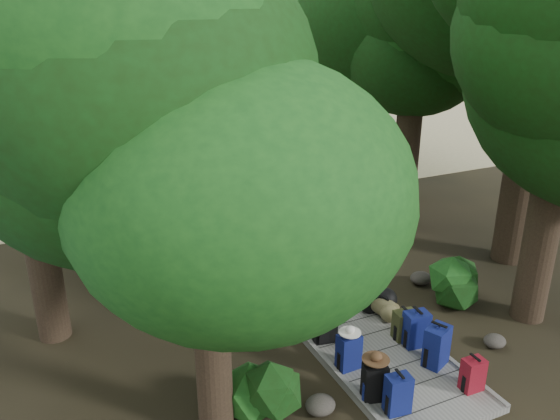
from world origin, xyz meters
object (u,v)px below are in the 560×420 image
backpack_right_d (405,323)px  kayak (82,174)px  backpack_left_a (398,392)px  backpack_left_b (375,380)px  backpack_left_c (349,350)px  backpack_right_b (437,344)px  backpack_right_a (473,373)px  lone_suitcase_on_sand (201,170)px  backpack_right_c (416,327)px  suitcase_on_boardwalk (325,325)px  duffel_right_khaki (383,306)px  duffel_right_black (368,293)px  sun_lounger (268,149)px  backpack_left_d (310,313)px

backpack_right_d → kayak: bearing=114.2°
backpack_left_a → backpack_left_b: bearing=118.0°
backpack_left_c → backpack_right_d: backpack_left_c is taller
backpack_left_a → backpack_right_b: backpack_right_b is taller
backpack_left_b → backpack_right_d: 1.80m
backpack_right_a → lone_suitcase_on_sand: 12.60m
backpack_right_c → kayak: bearing=115.5°
backpack_left_b → suitcase_on_boardwalk: bearing=103.6°
backpack_right_a → backpack_right_c: (-0.05, 1.33, 0.06)m
duffel_right_khaki → backpack_right_c: bearing=-102.1°
backpack_right_d → duffel_right_khaki: (0.11, 0.81, -0.11)m
duffel_right_black → backpack_right_b: bearing=-67.1°
backpack_left_c → duffel_right_black: 2.14m
duffel_right_black → suitcase_on_boardwalk: size_ratio=1.22×
backpack_right_d → backpack_right_c: bearing=-74.2°
backpack_left_a → backpack_left_c: (-0.10, 1.19, 0.00)m
duffel_right_black → sun_lounger: duffel_right_black is taller
duffel_right_black → suitcase_on_boardwalk: suitcase_on_boardwalk is taller
backpack_left_c → backpack_right_d: size_ratio=1.16×
suitcase_on_boardwalk → sun_lounger: bearing=81.4°
backpack_left_c → backpack_right_d: 1.40m
backpack_left_b → backpack_left_d: backpack_left_b is taller
backpack_left_a → suitcase_on_boardwalk: (-0.09, 2.02, -0.02)m
backpack_left_d → suitcase_on_boardwalk: size_ratio=0.85×
backpack_right_d → lone_suitcase_on_sand: size_ratio=0.93×
backpack_right_a → lone_suitcase_on_sand: bearing=94.0°
backpack_left_d → backpack_right_c: bearing=-28.3°
backpack_right_a → backpack_right_b: bearing=98.7°
backpack_left_d → backpack_right_a: 3.01m
backpack_left_c → kayak: backpack_left_c is taller
backpack_right_a → duffel_right_black: size_ratio=0.77×
backpack_left_c → sun_lounger: backpack_left_c is taller
backpack_left_d → kayak: bearing=118.5°
backpack_left_a → backpack_right_c: (1.30, 1.24, 0.02)m
backpack_left_a → backpack_left_c: bearing=101.8°
backpack_left_a → backpack_right_d: size_ratio=1.15×
kayak → duffel_right_khaki: bearing=-91.5°
backpack_right_c → duffel_right_khaki: backpack_right_c is taller
backpack_left_c → backpack_left_d: size_ratio=1.25×
backpack_left_a → kayak: (-2.90, 14.16, -0.26)m
backpack_left_c → duffel_right_khaki: size_ratio=1.25×
backpack_left_c → kayak: bearing=100.5°
backpack_left_c → backpack_right_b: (1.37, -0.54, 0.05)m
lone_suitcase_on_sand → backpack_left_d: bearing=-85.3°
backpack_right_d → duffel_right_black: 1.28m
backpack_right_c → lone_suitcase_on_sand: size_ratio=1.13×
backpack_left_c → backpack_right_d: (1.36, 0.31, -0.05)m
backpack_right_a → kayak: bearing=108.4°
backpack_right_b → backpack_left_b: bearing=167.5°
backpack_left_b → duffel_right_black: (1.47, 2.39, -0.09)m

